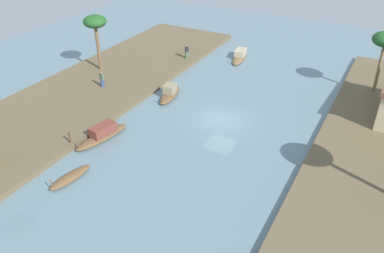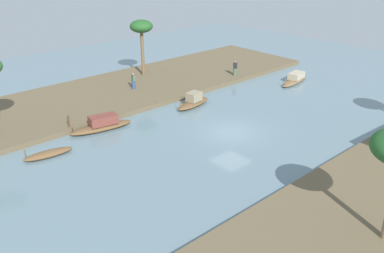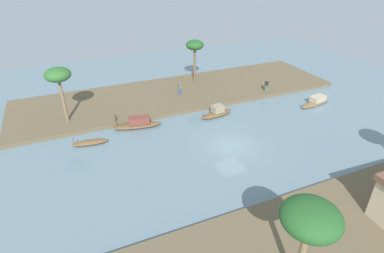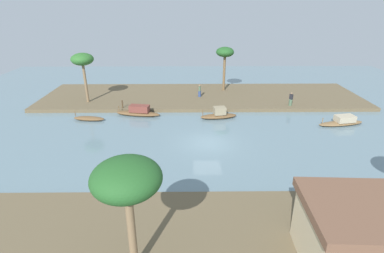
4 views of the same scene
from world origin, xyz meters
TOP-DOWN VIEW (x-y plane):
  - river_water at (0.00, 0.00)m, footprint 66.52×66.52m
  - riverbank_left at (0.00, -13.29)m, footprint 39.94×10.92m
  - sampan_with_red_awning at (-13.81, -4.06)m, footprint 4.91×1.98m
  - sampan_near_left_bank at (12.12, -5.54)m, footprint 3.39×1.33m
  - sampan_foreground at (-1.53, -6.02)m, footprint 4.05×1.79m
  - sampan_with_tall_canopy at (7.14, -6.89)m, footprint 5.03×2.02m
  - person_on_near_bank at (-10.05, -8.97)m, footprint 0.52×0.52m
  - person_by_mooring at (0.30, -12.48)m, footprint 0.41×0.42m
  - mooring_post at (9.14, -8.29)m, footprint 0.14×0.14m
  - palm_tree_left_near at (-3.03, -15.47)m, footprint 2.33×2.33m

SIDE VIEW (x-z plane):
  - river_water at x=0.00m, z-range 0.00..0.00m
  - riverbank_left at x=0.00m, z-range 0.00..0.40m
  - sampan_near_left_bank at x=12.12m, z-range -0.26..0.69m
  - sampan_with_red_awning at x=-13.81m, z-range -0.12..0.86m
  - sampan_foreground at x=-1.53m, z-range -0.20..1.04m
  - sampan_with_tall_canopy at x=7.14m, z-range -0.14..1.04m
  - mooring_post at x=9.14m, z-range 0.40..1.31m
  - person_on_near_bank at x=-10.05m, z-range 0.26..1.80m
  - person_by_mooring at x=0.30m, z-range 0.29..1.83m
  - palm_tree_left_near at x=-3.03m, z-range 2.43..8.13m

